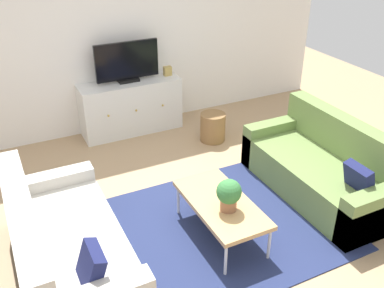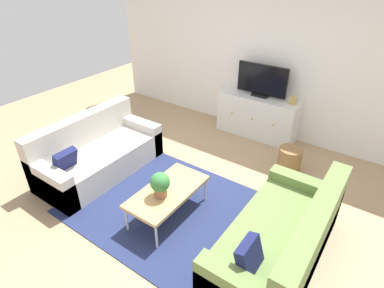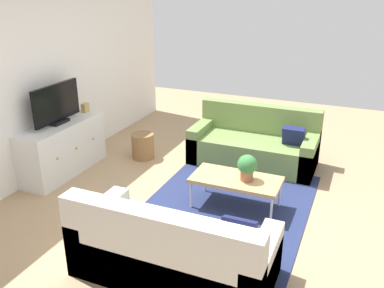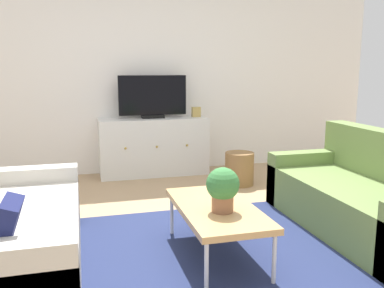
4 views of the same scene
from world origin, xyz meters
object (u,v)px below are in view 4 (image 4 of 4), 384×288
object	(u,v)px
coffee_table	(216,210)
mantel_clock	(196,112)
wicker_basket	(239,169)
tv_console	(154,146)
couch_right_side	(369,199)
couch_left_side	(0,235)
flat_screen_tv	(153,97)
potted_plant	(223,187)

from	to	relation	value
coffee_table	mantel_clock	size ratio (longest dim) A/B	8.05
coffee_table	wicker_basket	distance (m)	1.97
tv_console	couch_right_side	bearing A→B (deg)	-59.17
tv_console	mantel_clock	world-z (taller)	mantel_clock
mantel_clock	wicker_basket	size ratio (longest dim) A/B	0.34
couch_left_side	flat_screen_tv	distance (m)	2.90
couch_right_side	flat_screen_tv	bearing A→B (deg)	120.62
coffee_table	couch_left_side	bearing A→B (deg)	174.47
coffee_table	flat_screen_tv	xyz separation A→B (m)	(-0.01, 2.54, 0.64)
potted_plant	couch_right_side	bearing A→B (deg)	10.74
couch_right_side	coffee_table	world-z (taller)	couch_right_side
couch_right_side	tv_console	bearing A→B (deg)	120.83
coffee_table	potted_plant	distance (m)	0.24
potted_plant	tv_console	bearing A→B (deg)	90.28
couch_right_side	wicker_basket	bearing A→B (deg)	108.17
couch_left_side	mantel_clock	distance (m)	3.17
flat_screen_tv	couch_left_side	bearing A→B (deg)	-121.35
flat_screen_tv	mantel_clock	distance (m)	0.61
coffee_table	wicker_basket	bearing A→B (deg)	63.48
flat_screen_tv	wicker_basket	xyz separation A→B (m)	(0.89, -0.78, -0.81)
couch_left_side	potted_plant	xyz separation A→B (m)	(1.47, -0.27, 0.29)
couch_right_side	wicker_basket	size ratio (longest dim) A/B	4.66
potted_plant	tv_console	xyz separation A→B (m)	(-0.01, 2.64, -0.19)
couch_right_side	mantel_clock	xyz separation A→B (m)	(-0.85, 2.37, 0.53)
couch_right_side	potted_plant	world-z (taller)	couch_right_side
coffee_table	tv_console	bearing A→B (deg)	90.27
wicker_basket	coffee_table	bearing A→B (deg)	-116.52
coffee_table	tv_console	size ratio (longest dim) A/B	0.76
coffee_table	couch_right_side	bearing A→B (deg)	5.79
tv_console	flat_screen_tv	world-z (taller)	flat_screen_tv
mantel_clock	wicker_basket	bearing A→B (deg)	-67.35
mantel_clock	couch_right_side	bearing A→B (deg)	-70.36
couch_left_side	couch_right_side	distance (m)	2.88
couch_left_side	wicker_basket	distance (m)	2.85
couch_left_side	tv_console	distance (m)	2.79
coffee_table	wicker_basket	xyz separation A→B (m)	(0.88, 1.76, -0.16)
couch_left_side	wicker_basket	size ratio (longest dim) A/B	4.66
couch_left_side	potted_plant	distance (m)	1.52
coffee_table	potted_plant	size ratio (longest dim) A/B	3.36
couch_right_side	potted_plant	xyz separation A→B (m)	(-1.40, -0.27, 0.29)
tv_console	wicker_basket	world-z (taller)	tv_console
coffee_table	wicker_basket	size ratio (longest dim) A/B	2.70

